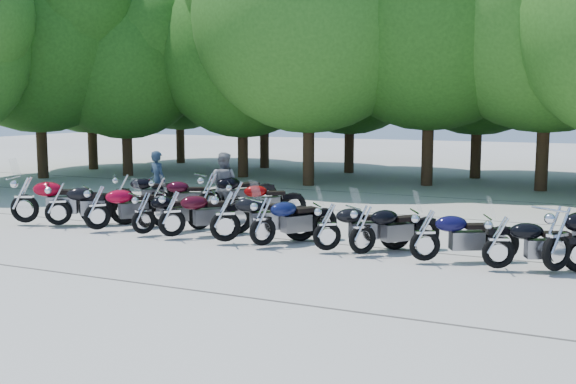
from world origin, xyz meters
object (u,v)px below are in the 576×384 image
at_px(motorcycle_2, 97,206).
at_px(motorcycle_15, 209,193).
at_px(motorcycle_0, 24,198).
at_px(rider_0, 158,180).
at_px(motorcycle_5, 225,215).
at_px(motorcycle_7, 327,225).
at_px(motorcycle_4, 172,212).
at_px(motorcycle_3, 143,212).
at_px(rider_1, 223,184).
at_px(motorcycle_6, 263,220).
at_px(motorcycle_1, 58,202).
at_px(motorcycle_9, 425,233).
at_px(motorcycle_11, 557,236).
at_px(motorcycle_8, 363,228).
at_px(motorcycle_10, 499,240).
at_px(motorcycle_14, 159,194).
at_px(motorcycle_13, 123,191).
at_px(motorcycle_16, 237,199).

xyz_separation_m(motorcycle_2, motorcycle_15, (1.38, 2.91, 0.05)).
xyz_separation_m(motorcycle_0, rider_0, (1.55, 3.58, 0.15)).
height_order(motorcycle_2, motorcycle_5, motorcycle_5).
bearing_deg(motorcycle_7, motorcycle_4, 54.63).
relative_size(motorcycle_3, motorcycle_4, 0.93).
height_order(motorcycle_4, rider_1, rider_1).
xyz_separation_m(motorcycle_2, motorcycle_6, (4.46, 0.01, -0.02)).
height_order(motorcycle_5, rider_1, rider_1).
bearing_deg(rider_1, motorcycle_4, 93.86).
xyz_separation_m(motorcycle_4, motorcycle_5, (1.40, -0.01, 0.04)).
relative_size(motorcycle_1, motorcycle_9, 1.06).
distance_m(motorcycle_0, motorcycle_1, 1.00).
height_order(motorcycle_0, motorcycle_3, motorcycle_0).
height_order(motorcycle_11, motorcycle_15, motorcycle_11).
xyz_separation_m(motorcycle_8, motorcycle_10, (2.67, -0.13, -0.01)).
height_order(motorcycle_3, motorcycle_6, motorcycle_6).
bearing_deg(motorcycle_5, motorcycle_9, -127.12).
distance_m(motorcycle_0, motorcycle_4, 4.42).
xyz_separation_m(motorcycle_3, motorcycle_14, (-1.44, 2.68, 0.02)).
distance_m(motorcycle_8, motorcycle_10, 2.67).
xyz_separation_m(motorcycle_0, motorcycle_15, (3.67, 2.95, -0.03)).
bearing_deg(motorcycle_8, motorcycle_9, -141.93).
height_order(motorcycle_13, rider_0, rider_0).
height_order(motorcycle_10, motorcycle_14, motorcycle_14).
xyz_separation_m(motorcycle_11, motorcycle_15, (-8.94, 2.71, -0.02)).
height_order(motorcycle_13, motorcycle_14, motorcycle_13).
distance_m(motorcycle_1, rider_1, 4.40).
height_order(motorcycle_5, motorcycle_11, motorcycle_11).
xyz_separation_m(motorcycle_9, motorcycle_10, (1.37, -0.04, -0.01)).
relative_size(motorcycle_9, motorcycle_11, 0.85).
xyz_separation_m(motorcycle_5, motorcycle_14, (-3.65, 2.70, -0.07)).
bearing_deg(motorcycle_14, motorcycle_11, -130.82).
bearing_deg(motorcycle_3, rider_0, -29.37).
bearing_deg(motorcycle_11, motorcycle_10, 46.46).
bearing_deg(motorcycle_6, motorcycle_10, -146.66).
bearing_deg(motorcycle_5, motorcycle_7, -124.47).
height_order(motorcycle_4, motorcycle_16, motorcycle_4).
distance_m(motorcycle_9, rider_1, 7.29).
relative_size(motorcycle_2, motorcycle_16, 1.07).
relative_size(motorcycle_6, motorcycle_16, 1.04).
relative_size(motorcycle_1, motorcycle_3, 1.09).
xyz_separation_m(motorcycle_5, motorcycle_13, (-4.96, 2.78, -0.06)).
relative_size(motorcycle_3, motorcycle_14, 0.97).
relative_size(motorcycle_1, rider_1, 1.28).
height_order(motorcycle_0, motorcycle_14, motorcycle_0).
distance_m(motorcycle_2, motorcycle_6, 4.46).
distance_m(motorcycle_6, motorcycle_15, 4.23).
bearing_deg(motorcycle_4, motorcycle_5, -138.35).
relative_size(motorcycle_13, motorcycle_14, 1.02).
bearing_deg(motorcycle_15, rider_0, 17.17).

